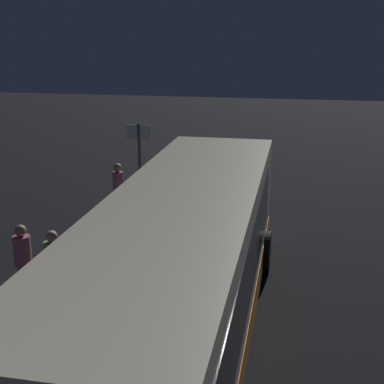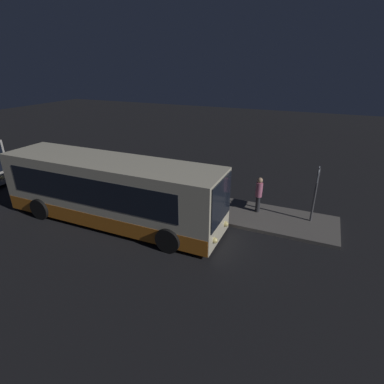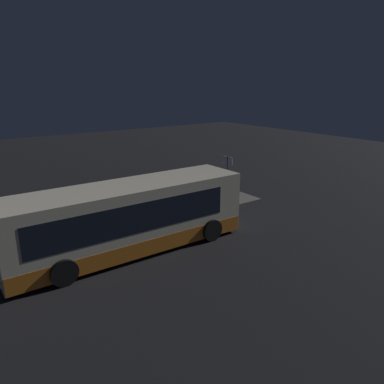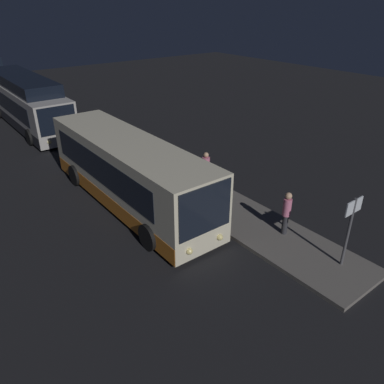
# 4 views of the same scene
# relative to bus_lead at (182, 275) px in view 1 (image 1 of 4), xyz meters

# --- Properties ---
(ground) EXTENTS (80.00, 80.00, 0.00)m
(ground) POSITION_rel_bus_lead_xyz_m (0.07, 0.02, -1.51)
(ground) COLOR black
(platform) EXTENTS (20.00, 2.78, 0.15)m
(platform) POSITION_rel_bus_lead_xyz_m (0.07, 3.01, -1.44)
(platform) COLOR #605B56
(platform) RESTS_ON ground
(bus_lead) EXTENTS (10.88, 2.86, 3.03)m
(bus_lead) POSITION_rel_bus_lead_xyz_m (0.00, 0.00, 0.00)
(bus_lead) COLOR beige
(bus_lead) RESTS_ON ground
(passenger_boarding) EXTENTS (0.54, 0.54, 1.71)m
(passenger_boarding) POSITION_rel_bus_lead_xyz_m (0.96, 3.74, -0.43)
(passenger_boarding) COLOR #4C476B
(passenger_boarding) RESTS_ON platform
(passenger_waiting) EXTENTS (0.46, 0.46, 1.81)m
(passenger_waiting) POSITION_rel_bus_lead_xyz_m (6.26, 3.39, -0.35)
(passenger_waiting) COLOR #2D2D33
(passenger_waiting) RESTS_ON platform
(passenger_with_bags) EXTENTS (0.43, 0.59, 1.68)m
(passenger_with_bags) POSITION_rel_bus_lead_xyz_m (0.85, 2.96, -0.46)
(passenger_with_bags) COLOR #4C476B
(passenger_with_bags) RESTS_ON platform
(suitcase) EXTENTS (0.39, 0.18, 1.00)m
(suitcase) POSITION_rel_bus_lead_xyz_m (1.42, 3.38, -0.98)
(suitcase) COLOR beige
(suitcase) RESTS_ON platform
(sign_post) EXTENTS (0.10, 0.88, 2.61)m
(sign_post) POSITION_rel_bus_lead_xyz_m (8.77, 3.45, 0.35)
(sign_post) COLOR #4C4C51
(sign_post) RESTS_ON platform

